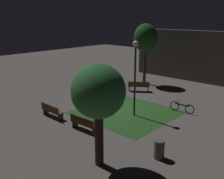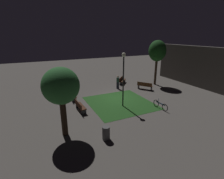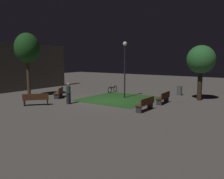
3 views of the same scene
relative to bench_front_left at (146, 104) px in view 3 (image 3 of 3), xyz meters
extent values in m
plane|color=#56514C|center=(1.51, 4.31, -0.48)|extent=(60.00, 60.00, 0.00)
cube|color=#23511E|center=(2.88, 3.94, -0.48)|extent=(6.01, 5.74, 0.01)
cube|color=#512D19|center=(0.00, 0.08, -0.03)|extent=(1.81, 0.50, 0.06)
cube|color=#512D19|center=(0.00, -0.13, 0.20)|extent=(1.80, 0.08, 0.40)
cube|color=#2D2D33|center=(-0.80, 0.09, -0.27)|extent=(0.08, 0.39, 0.42)
cube|color=#2D2D33|center=(0.80, 0.06, -0.27)|extent=(0.08, 0.39, 0.42)
cube|color=#422314|center=(3.02, 0.08, -0.03)|extent=(1.82, 0.56, 0.06)
cube|color=#422314|center=(3.03, -0.13, 0.20)|extent=(1.80, 0.14, 0.40)
cube|color=#2D2D33|center=(2.22, 0.04, -0.27)|extent=(0.10, 0.39, 0.42)
cube|color=#2D2D33|center=(3.82, 0.11, -0.27)|extent=(0.10, 0.39, 0.42)
cube|color=#512D19|center=(0.39, 8.65, -0.03)|extent=(1.75, 1.43, 0.06)
cube|color=#512D19|center=(0.51, 8.48, 0.20)|extent=(1.50, 1.09, 0.40)
cube|color=#2D2D33|center=(-0.27, 8.19, -0.27)|extent=(0.29, 0.36, 0.42)
cube|color=#2D2D33|center=(1.04, 9.11, -0.27)|extent=(0.29, 0.36, 0.42)
cube|color=#422314|center=(-2.90, 7.42, -0.03)|extent=(1.65, 1.57, 0.06)
cube|color=#422314|center=(-3.04, 7.26, 0.20)|extent=(1.36, 1.26, 0.40)
cube|color=black|center=(-3.49, 7.96, -0.27)|extent=(0.32, 0.34, 0.42)
cube|color=black|center=(-2.31, 6.87, -0.27)|extent=(0.32, 0.34, 0.42)
cylinder|color=#2D2116|center=(6.09, -1.82, 0.87)|extent=(0.38, 0.38, 2.71)
ellipsoid|color=#28662D|center=(6.09, -1.82, 2.85)|extent=(2.25, 2.25, 2.27)
cylinder|color=#423021|center=(-0.81, 11.11, 1.38)|extent=(0.29, 0.29, 3.72)
ellipsoid|color=#194719|center=(-0.81, 11.11, 3.83)|extent=(2.16, 2.16, 2.60)
cylinder|color=black|center=(3.62, 3.84, 1.76)|extent=(0.12, 0.12, 4.49)
sphere|color=#F2EDCC|center=(3.62, 3.84, 4.16)|extent=(0.36, 0.36, 0.36)
cylinder|color=#4C4C4C|center=(7.73, 0.38, -0.05)|extent=(0.48, 0.48, 0.87)
torus|color=black|center=(6.15, 6.53, -0.15)|extent=(0.66, 0.10, 0.66)
torus|color=black|center=(5.09, 6.47, -0.15)|extent=(0.66, 0.10, 0.66)
cube|color=navy|center=(5.62, 6.50, 0.03)|extent=(1.07, 0.10, 0.08)
cylinder|color=navy|center=(5.35, 6.48, 0.25)|extent=(0.03, 0.03, 0.40)
cube|color=black|center=(-1.19, 5.81, -0.06)|extent=(0.24, 0.31, 0.84)
cylinder|color=#233D33|center=(-1.19, 5.81, 0.62)|extent=(0.32, 0.32, 0.52)
sphere|color=tan|center=(-1.19, 5.81, 1.02)|extent=(0.22, 0.22, 0.22)
cube|color=#4C4742|center=(1.43, 15.41, 1.98)|extent=(11.60, 0.80, 4.91)
camera|label=1|loc=(13.39, -8.98, 5.80)|focal=42.18mm
camera|label=2|loc=(16.11, -3.20, 5.75)|focal=27.10mm
camera|label=3|loc=(-13.52, -6.71, 2.91)|focal=37.46mm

